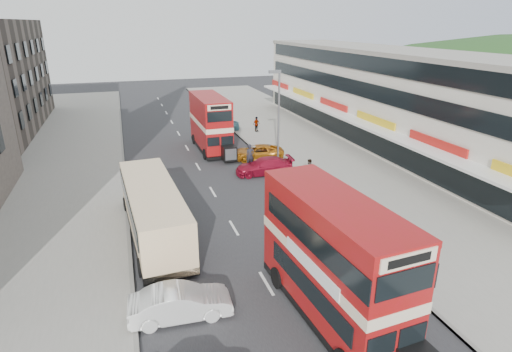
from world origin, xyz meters
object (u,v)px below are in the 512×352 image
object	(u,v)px
street_lamp	(278,111)
pedestrian_near	(309,169)
car_right_c	(220,126)
cyclist	(250,161)
car_right_b	(258,152)
pedestrian_far	(256,124)
coach	(153,209)
bus_second	(210,123)
car_left_front	(180,303)
car_right_a	(264,166)
bus_main	(333,259)

from	to	relation	value
street_lamp	pedestrian_near	distance (m)	5.63
car_right_c	cyclist	xyz separation A→B (m)	(-0.58, -13.52, 0.11)
car_right_b	pedestrian_far	distance (m)	9.69
coach	car_right_b	world-z (taller)	coach
bus_second	car_left_front	size ratio (longest dim) A/B	2.14
coach	car_right_a	size ratio (longest dim) A/B	2.27
car_right_c	cyclist	size ratio (longest dim) A/B	1.90
coach	car_right_c	world-z (taller)	coach
car_right_b	car_right_c	world-z (taller)	car_right_c
pedestrian_near	car_right_b	bearing A→B (deg)	-108.75
coach	car_right_a	world-z (taller)	coach
car_left_front	pedestrian_far	bearing A→B (deg)	-20.62
car_right_c	pedestrian_far	xyz separation A→B (m)	(3.82, -1.60, 0.26)
car_left_front	pedestrian_near	bearing A→B (deg)	-39.00
coach	cyclist	world-z (taller)	coach
street_lamp	car_left_front	bearing A→B (deg)	-122.02
car_left_front	car_right_b	distance (m)	21.86
bus_second	coach	size ratio (longest dim) A/B	0.85
car_right_b	pedestrian_far	world-z (taller)	pedestrian_far
bus_main	car_left_front	bearing A→B (deg)	-20.56
car_right_b	car_right_c	xyz separation A→B (m)	(-0.95, 10.85, 0.08)
car_left_front	pedestrian_far	world-z (taller)	pedestrian_far
street_lamp	car_right_b	distance (m)	4.88
bus_main	pedestrian_near	world-z (taller)	bus_main
bus_second	pedestrian_near	world-z (taller)	bus_second
street_lamp	pedestrian_far	bearing A→B (deg)	80.77
pedestrian_near	cyclist	bearing A→B (deg)	-82.52
bus_main	car_right_b	distance (m)	21.75
street_lamp	pedestrian_near	world-z (taller)	street_lamp
car_right_a	cyclist	bearing A→B (deg)	-142.01
bus_second	coach	distance (m)	17.52
bus_main	coach	world-z (taller)	bus_main
bus_second	pedestrian_far	world-z (taller)	bus_second
coach	pedestrian_far	bearing A→B (deg)	54.74
car_right_b	car_left_front	bearing A→B (deg)	-18.58
bus_second	car_right_a	size ratio (longest dim) A/B	1.94
car_right_b	bus_main	bearing A→B (deg)	-1.96
car_right_b	street_lamp	bearing A→B (deg)	30.04
pedestrian_far	cyclist	xyz separation A→B (m)	(-4.40, -11.93, -0.15)
street_lamp	car_right_c	bearing A→B (deg)	98.25
car_left_front	car_right_c	size ratio (longest dim) A/B	0.99
pedestrian_near	cyclist	world-z (taller)	cyclist
car_left_front	car_right_c	world-z (taller)	car_right_c
coach	cyclist	distance (m)	12.60
bus_main	car_left_front	distance (m)	6.60
bus_main	pedestrian_near	xyz separation A→B (m)	(5.86, 14.97, -1.75)
car_right_c	bus_second	bearing A→B (deg)	-21.49
car_left_front	pedestrian_near	xyz separation A→B (m)	(11.90, 13.20, 0.26)
pedestrian_near	bus_second	bearing A→B (deg)	-100.08
pedestrian_far	cyclist	distance (m)	12.71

